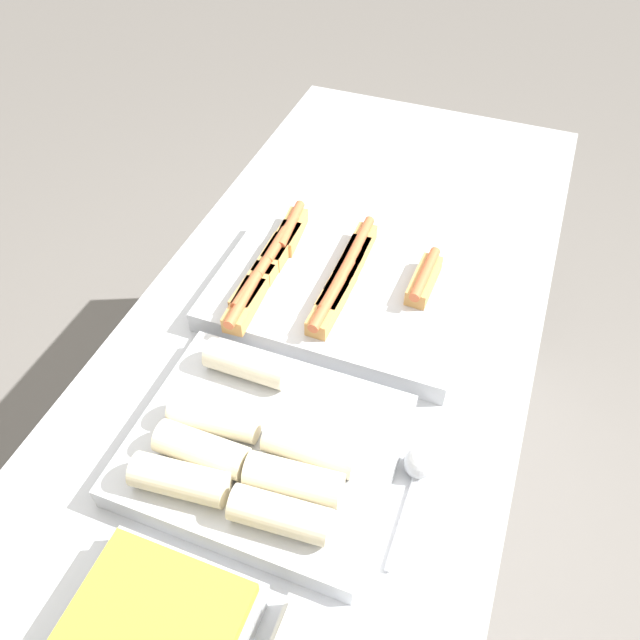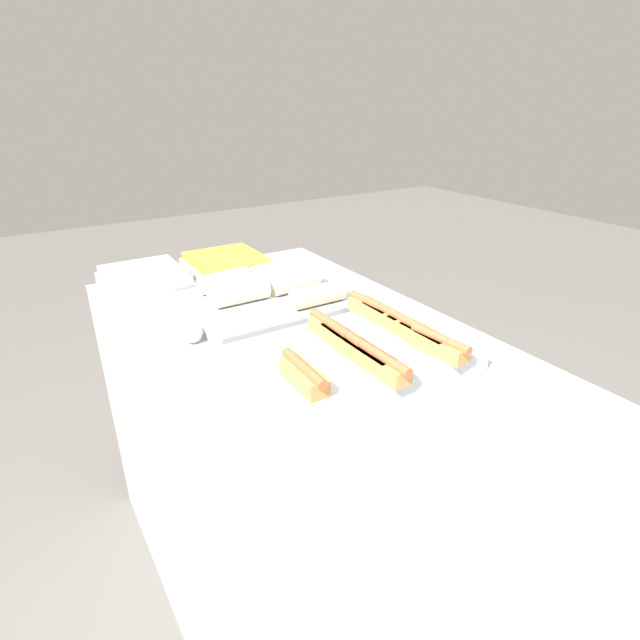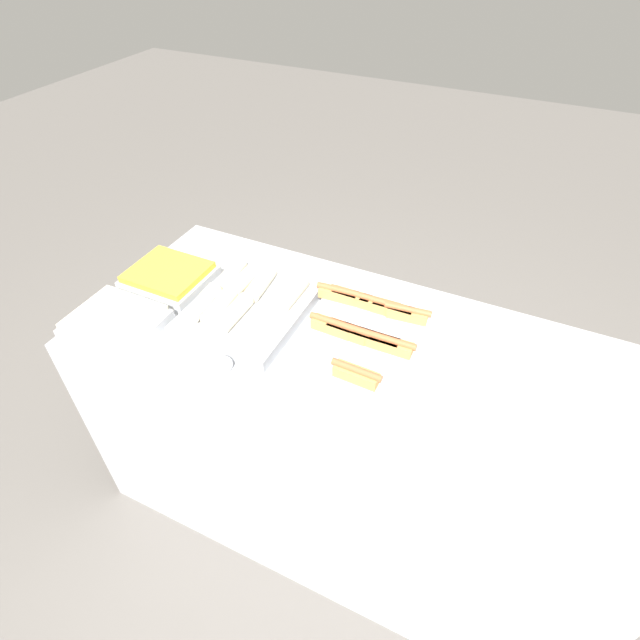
% 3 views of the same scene
% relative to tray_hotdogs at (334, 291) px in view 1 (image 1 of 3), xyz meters
% --- Properties ---
extents(ground_plane, '(12.00, 12.00, 0.00)m').
position_rel_tray_hotdogs_xyz_m(ground_plane, '(-0.01, -0.01, -0.98)').
color(ground_plane, slate).
extents(counter, '(1.85, 0.84, 0.94)m').
position_rel_tray_hotdogs_xyz_m(counter, '(-0.01, -0.01, -0.51)').
color(counter, '#B7BABF').
rests_on(counter, ground_plane).
extents(tray_hotdogs, '(0.41, 0.54, 0.10)m').
position_rel_tray_hotdogs_xyz_m(tray_hotdogs, '(0.00, 0.00, 0.00)').
color(tray_hotdogs, '#B7BABF').
rests_on(tray_hotdogs, counter).
extents(tray_wraps, '(0.37, 0.45, 0.11)m').
position_rel_tray_hotdogs_xyz_m(tray_wraps, '(-0.41, -0.01, 0.00)').
color(tray_wraps, '#B7BABF').
rests_on(tray_wraps, counter).
extents(serving_spoon_near, '(0.21, 0.05, 0.05)m').
position_rel_tray_hotdogs_xyz_m(serving_spoon_near, '(-0.34, -0.27, -0.01)').
color(serving_spoon_near, '#B2B5BA').
rests_on(serving_spoon_near, counter).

